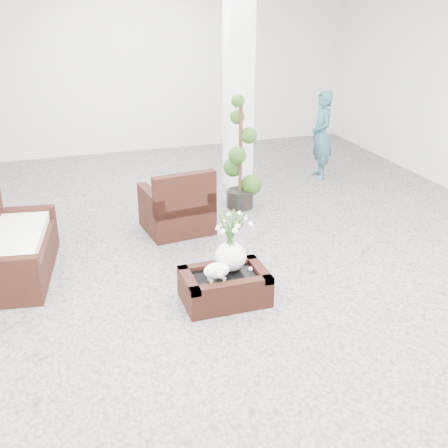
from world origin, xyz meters
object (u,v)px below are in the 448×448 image
object	(u,v)px
coffee_table	(225,288)
armchair	(176,199)
topiary	(240,154)
loveseat	(14,242)

from	to	relation	value
coffee_table	armchair	bearing A→B (deg)	90.77
armchair	topiary	distance (m)	1.30
coffee_table	armchair	xyz separation A→B (m)	(-0.03, 2.03, 0.30)
coffee_table	topiary	world-z (taller)	topiary
armchair	topiary	size ratio (longest dim) A/B	0.54
loveseat	coffee_table	bearing A→B (deg)	-112.91
armchair	topiary	world-z (taller)	topiary
topiary	loveseat	bearing A→B (deg)	-158.94
armchair	loveseat	xyz separation A→B (m)	(-2.09, -0.71, -0.04)
armchair	topiary	bearing A→B (deg)	-161.46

